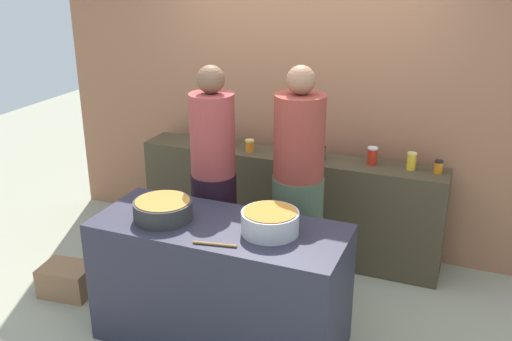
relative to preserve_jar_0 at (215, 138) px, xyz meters
name	(u,v)px	position (x,y,z in m)	size (l,w,h in m)	color
ground	(239,315)	(0.72, -1.14, -0.98)	(12.00, 12.00, 0.00)	#9B9A83
storefront_wall	(303,82)	(0.72, 0.31, 0.52)	(4.80, 0.12, 3.00)	#9D6748
display_shelf	(288,204)	(0.72, -0.04, -0.52)	(2.70, 0.36, 0.93)	#433A28
prep_table	(220,284)	(0.72, -1.44, -0.54)	(1.70, 0.70, 0.90)	#292939
preserve_jar_0	(215,138)	(0.00, 0.00, 0.00)	(0.08, 0.08, 0.11)	#234D2F
preserve_jar_1	(230,140)	(0.16, -0.03, 0.01)	(0.08, 0.08, 0.13)	olive
preserve_jar_2	(250,146)	(0.37, -0.08, 0.00)	(0.08, 0.08, 0.11)	orange
preserve_jar_3	(297,151)	(0.81, -0.07, 0.01)	(0.07, 0.07, 0.12)	maroon
preserve_jar_4	(321,153)	(1.01, -0.04, 0.00)	(0.08, 0.08, 0.11)	#384629
preserve_jar_5	(372,156)	(1.44, -0.01, 0.02)	(0.08, 0.08, 0.15)	red
preserve_jar_6	(411,161)	(1.75, -0.01, 0.02)	(0.08, 0.08, 0.14)	gold
preserve_jar_7	(438,167)	(1.97, -0.01, 0.00)	(0.07, 0.07, 0.10)	orange
cooking_pot_left	(163,210)	(0.34, -1.50, -0.02)	(0.40, 0.40, 0.13)	#2D2D2D
cooking_pot_center	(270,222)	(1.07, -1.42, -0.01)	(0.37, 0.37, 0.15)	#B7B7BC
wooden_spoon	(215,244)	(0.82, -1.71, -0.08)	(0.02, 0.02, 0.28)	#9E703D
cook_with_tongs	(214,195)	(0.41, -0.88, -0.15)	(0.35, 0.35, 1.83)	black
cook_in_cap	(298,199)	(1.03, -0.72, -0.15)	(0.39, 0.39, 1.85)	#475842
bread_crate	(67,280)	(-0.67, -1.37, -0.86)	(0.40, 0.30, 0.24)	#8D6646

